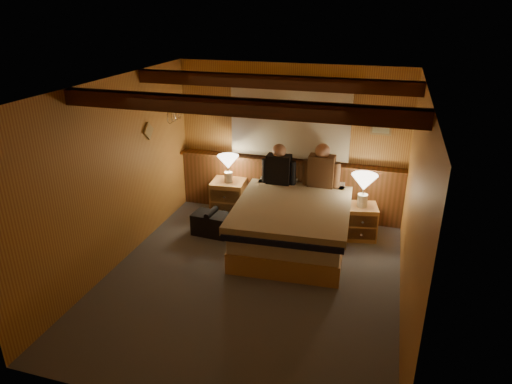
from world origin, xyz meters
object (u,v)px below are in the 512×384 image
at_px(duffel_bag, 212,223).
at_px(bed, 293,223).
at_px(nightstand_right, 360,222).
at_px(lamp_right, 364,184).
at_px(nightstand_left, 229,198).
at_px(person_left, 279,167).
at_px(lamp_left, 228,164).
at_px(person_right, 322,169).

bearing_deg(duffel_bag, bed, 4.37).
height_order(bed, nightstand_right, bed).
xyz_separation_m(bed, lamp_right, (0.90, 0.52, 0.49)).
height_order(nightstand_left, person_left, person_left).
height_order(nightstand_right, lamp_left, lamp_left).
bearing_deg(lamp_left, bed, -30.20).
height_order(bed, person_right, person_right).
height_order(lamp_left, person_right, person_right).
relative_size(bed, duffel_bag, 3.60).
distance_m(nightstand_right, person_left, 1.44).
bearing_deg(person_left, bed, -60.94).
relative_size(nightstand_left, lamp_right, 1.19).
relative_size(bed, lamp_right, 4.25).
xyz_separation_m(bed, lamp_left, (-1.20, 0.70, 0.53)).
xyz_separation_m(nightstand_left, duffel_bag, (-0.01, -0.74, -0.12)).
bearing_deg(nightstand_left, lamp_left, -64.97).
relative_size(lamp_right, duffel_bag, 0.85).
bearing_deg(bed, lamp_right, 26.75).
distance_m(lamp_left, person_right, 1.46).
distance_m(bed, lamp_right, 1.15).
distance_m(bed, person_right, 0.97).
bearing_deg(lamp_right, duffel_bag, -166.29).
xyz_separation_m(lamp_right, person_right, (-0.64, 0.20, 0.10)).
distance_m(lamp_right, person_right, 0.68).
relative_size(nightstand_right, person_right, 0.77).
bearing_deg(person_right, duffel_bag, -153.01).
relative_size(nightstand_left, duffel_bag, 1.01).
xyz_separation_m(lamp_left, lamp_right, (2.10, -0.18, -0.04)).
xyz_separation_m(person_right, duffel_bag, (-1.49, -0.72, -0.77)).
bearing_deg(duffel_bag, lamp_left, 92.03).
bearing_deg(duffel_bag, nightstand_left, 93.82).
bearing_deg(lamp_left, nightstand_left, 119.97).
xyz_separation_m(lamp_left, person_left, (0.83, -0.05, 0.04)).
bearing_deg(bed, nightstand_left, 145.61).
xyz_separation_m(person_left, person_right, (0.64, 0.07, 0.02)).
bearing_deg(bed, person_right, 66.98).
bearing_deg(lamp_right, nightstand_left, 174.14).
distance_m(nightstand_left, duffel_bag, 0.75).
relative_size(nightstand_left, nightstand_right, 1.09).
height_order(lamp_left, duffel_bag, lamp_left).
relative_size(person_left, person_right, 0.94).
xyz_separation_m(lamp_right, person_left, (-1.27, 0.13, 0.08)).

